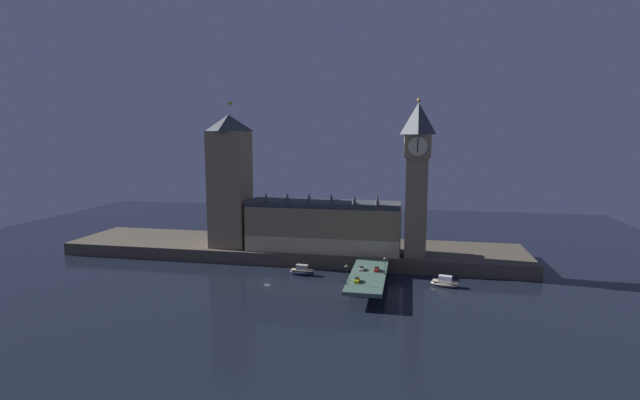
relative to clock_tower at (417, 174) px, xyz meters
The scene contains 15 objects.
ground_plane 77.14m from the clock_tower, 156.28° to the right, with size 400.00×400.00×0.00m, color black.
embankment 72.10m from the clock_tower, 167.70° to the left, with size 220.00×42.00×5.97m.
parliament_hall 48.14m from the clock_tower, behind, with size 69.77×17.88×27.31m.
clock_tower is the anchor object (origin of this frame).
victoria_tower 86.69m from the clock_tower, behind, with size 17.21×17.21×68.14m.
bridge 51.47m from the clock_tower, 119.30° to the right, with size 13.41×46.00×6.36m.
car_northbound_lead 48.65m from the clock_tower, 126.92° to the right, with size 1.94×3.97×1.41m.
car_northbound_trail 58.39m from the clock_tower, 115.77° to the right, with size 1.90×4.52×1.56m.
car_southbound_trail 46.45m from the clock_tower, 118.09° to the right, with size 1.89×4.40×1.53m.
pedestrian_near_rail 59.34m from the clock_tower, 118.95° to the right, with size 0.38×0.38×1.72m.
pedestrian_mid_walk 48.26m from the clock_tower, 110.01° to the right, with size 0.38×0.38×1.84m.
street_lamp_near 60.23m from the clock_tower, 117.40° to the right, with size 1.34×0.60×7.06m.
street_lamp_mid 45.56m from the clock_tower, 109.72° to the right, with size 1.34×0.60×6.55m.
boat_upstream 64.01m from the clock_tower, 159.28° to the right, with size 11.20×4.84×4.42m.
boat_downstream 47.27m from the clock_tower, 61.73° to the right, with size 11.73×6.48×4.32m.
Camera 1 is at (57.04, -175.84, 57.71)m, focal length 26.00 mm.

